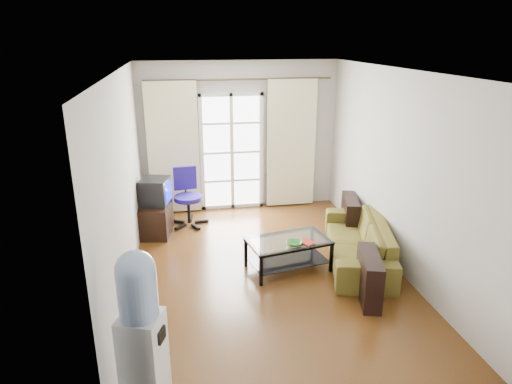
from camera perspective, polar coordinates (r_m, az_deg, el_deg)
floor at (r=6.44m, az=1.35°, el=-9.80°), size 5.20×5.20×0.00m
ceiling at (r=5.66m, az=1.56°, el=14.93°), size 5.20×5.20×0.00m
wall_back at (r=8.39m, az=-2.10°, el=6.93°), size 3.60×0.02×2.70m
wall_front at (r=3.59m, az=9.82°, el=-10.42°), size 3.60×0.02×2.70m
wall_left at (r=5.84m, az=-16.15°, el=0.78°), size 0.02×5.20×2.70m
wall_right at (r=6.50m, az=17.22°, el=2.50°), size 0.02×5.20×2.70m
french_door at (r=8.38m, az=-3.04°, el=4.97°), size 1.16×0.06×2.15m
curtain_rod at (r=8.14m, az=-2.08°, el=13.89°), size 3.30×0.04×0.04m
curtain_left at (r=8.23m, az=-10.30°, el=5.33°), size 0.90×0.07×2.35m
curtain_right at (r=8.49m, az=4.43°, el=5.99°), size 0.90×0.07×2.35m
radiator at (r=8.71m, az=3.29°, el=0.40°), size 0.64×0.12×0.64m
sofa at (r=6.75m, az=12.65°, el=-6.01°), size 2.43×1.80×0.60m
coffee_table at (r=6.37m, az=4.05°, el=-7.26°), size 1.21×0.84×0.45m
bowl at (r=6.14m, az=4.81°, el=-6.41°), size 0.37×0.37×0.05m
book at (r=6.17m, az=5.87°, el=-6.46°), size 0.32×0.33×0.02m
remote at (r=6.17m, az=5.86°, el=-6.50°), size 0.16×0.09×0.02m
tv_stand at (r=7.64m, az=-12.41°, el=-3.35°), size 0.57×0.76×0.51m
crt_tv at (r=7.52m, az=-12.62°, el=0.08°), size 0.55×0.56×0.43m
task_chair at (r=7.92m, az=-8.46°, el=-2.00°), size 0.76×0.76×0.99m
water_cooler at (r=3.92m, az=-14.10°, el=-17.07°), size 0.41×0.41×1.58m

